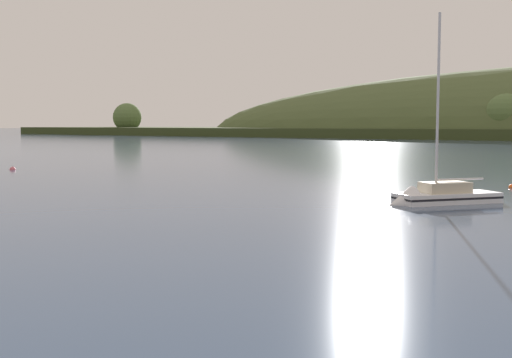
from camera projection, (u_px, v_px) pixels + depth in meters
sailboat_midwater_white at (436, 201)px, 42.50m from camera, size 6.59×7.46×13.18m
mooring_buoy_foreground at (13, 170)px, 74.05m from camera, size 0.67×0.67×0.75m
mooring_buoy_midchannel at (512, 188)px, 53.18m from camera, size 0.60×0.60×0.68m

